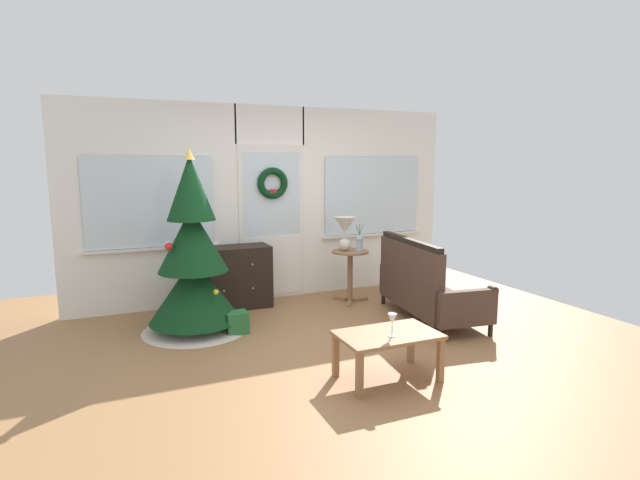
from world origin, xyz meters
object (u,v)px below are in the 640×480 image
wine_glass (392,320)px  christmas_tree (193,266)px  settee_sofa (424,288)px  gift_box (237,322)px  side_table (350,266)px  coffee_table (388,340)px  dresser_cabinet (234,277)px  flower_vase (359,242)px  table_lamp (345,229)px

wine_glass → christmas_tree: bearing=122.2°
settee_sofa → gift_box: (-2.13, 0.39, -0.26)m
christmas_tree → settee_sofa: 2.63m
settee_sofa → side_table: size_ratio=2.39×
christmas_tree → coffee_table: (1.27, -1.92, -0.37)m
dresser_cabinet → flower_vase: (1.55, -0.43, 0.41)m
settee_sofa → coffee_table: bearing=-134.8°
christmas_tree → table_lamp: size_ratio=4.47×
christmas_tree → wine_glass: bearing=-57.8°
dresser_cabinet → coffee_table: 2.69m
christmas_tree → flower_vase: size_ratio=5.61×
dresser_cabinet → wine_glass: size_ratio=4.64×
side_table → gift_box: side_table is taller
table_lamp → wine_glass: (-0.73, -2.36, -0.42)m
coffee_table → gift_box: 1.88m
christmas_tree → gift_box: 0.77m
dresser_cabinet → wine_glass: dresser_cabinet is taller
wine_glass → gift_box: size_ratio=0.85×
settee_sofa → coffee_table: (-1.24, -1.25, -0.03)m
settee_sofa → wine_glass: bearing=-133.3°
wine_glass → side_table: bearing=71.1°
dresser_cabinet → settee_sofa: settee_sofa is taller
coffee_table → wine_glass: 0.22m
gift_box → coffee_table: bearing=-61.7°
christmas_tree → gift_box: christmas_tree is taller
dresser_cabinet → coffee_table: bearing=-75.6°
settee_sofa → flower_vase: bearing=111.4°
christmas_tree → wine_glass: size_ratio=10.08×
side_table → table_lamp: size_ratio=1.56×
dresser_cabinet → table_lamp: 1.54m
dresser_cabinet → side_table: (1.45, -0.37, 0.10)m
settee_sofa → flower_vase: flower_vase is taller
dresser_cabinet → christmas_tree: bearing=-131.2°
dresser_cabinet → gift_box: bearing=-102.6°
gift_box → christmas_tree: bearing=145.1°
gift_box → settee_sofa: bearing=-10.5°
table_lamp → gift_box: table_lamp is taller
side_table → gift_box: 1.80m
table_lamp → gift_box: bearing=-158.4°
settee_sofa → flower_vase: (-0.36, 0.93, 0.43)m
side_table → flower_vase: (0.10, -0.06, 0.32)m
christmas_tree → coffee_table: christmas_tree is taller
dresser_cabinet → wine_glass: bearing=-76.3°
christmas_tree → settee_sofa: size_ratio=1.20×
dresser_cabinet → gift_box: dresser_cabinet is taller
flower_vase → gift_box: bearing=-163.2°
table_lamp → flower_vase: size_ratio=1.26×
side_table → flower_vase: 0.34m
table_lamp → flower_vase: (0.16, -0.10, -0.17)m
settee_sofa → wine_glass: 1.84m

